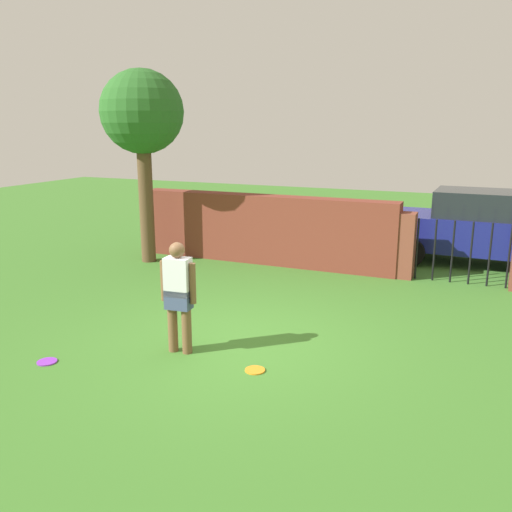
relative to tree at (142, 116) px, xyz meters
name	(u,v)px	position (x,y,z in m)	size (l,w,h in m)	color
ground_plane	(238,343)	(4.10, -3.69, -3.38)	(40.00, 40.00, 0.00)	#3D7528
brick_wall	(264,229)	(2.60, 0.97, -2.58)	(6.22, 0.50, 1.60)	brown
tree	(142,116)	(0.00, 0.00, 0.00)	(1.89, 1.89, 4.42)	brown
person	(178,292)	(3.46, -4.30, -2.48)	(0.54, 0.25, 1.62)	brown
fence_gate	(462,250)	(6.96, 0.97, -2.68)	(2.75, 0.44, 1.40)	brown
car	(479,228)	(7.22, 2.84, -2.52)	(4.25, 2.01, 1.72)	navy
frisbee_orange	(255,370)	(4.70, -4.45, -3.37)	(0.27, 0.27, 0.02)	orange
frisbee_purple	(47,362)	(1.95, -5.35, -3.37)	(0.27, 0.27, 0.02)	purple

